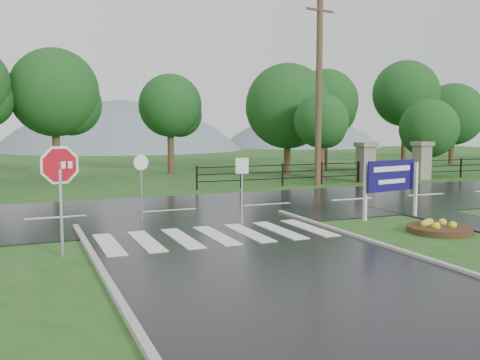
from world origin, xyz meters
name	(u,v)px	position (x,y,z in m)	size (l,w,h in m)	color
ground	(302,285)	(0.00, 0.00, 0.00)	(120.00, 120.00, 0.00)	#214E1A
main_road	(170,211)	(0.00, 10.00, 0.00)	(90.00, 8.00, 0.04)	black
walkway	(470,223)	(8.50, 4.00, 0.00)	(2.20, 11.00, 0.04)	black
crosswalk	(216,235)	(0.00, 5.00, 0.06)	(6.50, 2.80, 0.02)	silver
pillar_west	(366,161)	(13.00, 16.00, 1.18)	(1.00, 1.00, 2.24)	gray
pillar_east	(422,160)	(17.00, 16.00, 1.18)	(1.00, 1.00, 2.24)	gray
fence_west	(283,172)	(7.75, 16.00, 0.72)	(9.58, 0.08, 1.20)	black
hills	(91,263)	(3.49, 65.00, -15.54)	(102.00, 48.00, 48.00)	slate
treeline	(126,177)	(1.00, 24.00, 0.00)	(83.20, 5.20, 10.00)	#133E16
stop_sign	(60,175)	(-4.20, 4.34, 1.98)	(1.24, 0.28, 2.85)	#939399
estate_billboard	(391,179)	(6.54, 5.59, 1.38)	(2.25, 0.51, 2.00)	silver
flower_bed	(439,228)	(6.35, 3.09, 0.14)	(1.88, 1.88, 0.38)	#332111
reg_sign_small	(242,175)	(2.13, 8.15, 1.46)	(0.44, 0.16, 2.04)	#939399
reg_sign_round	(141,179)	(-1.38, 8.40, 1.40)	(0.51, 0.12, 2.22)	#939399
utility_pole_east	(319,90)	(9.59, 15.50, 5.02)	(1.75, 0.40, 9.88)	#473523
entrance_tree_left	(321,121)	(10.98, 17.50, 3.42)	(3.12, 3.12, 5.01)	#3D2B1C
entrance_tree_right	(429,129)	(18.80, 17.50, 3.00)	(3.68, 3.68, 4.85)	#3D2B1C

